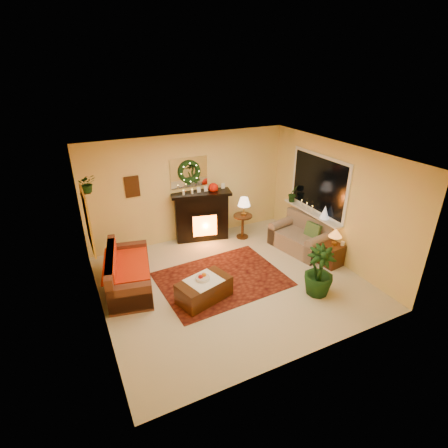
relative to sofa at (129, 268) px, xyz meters
name	(u,v)px	position (x,y,z in m)	size (l,w,h in m)	color
floor	(232,281)	(1.87, -0.74, -0.43)	(5.00, 5.00, 0.00)	beige
ceiling	(233,156)	(1.87, -0.74, 2.17)	(5.00, 5.00, 0.00)	white
wall_back	(189,188)	(1.87, 1.51, 0.87)	(5.00, 5.00, 0.00)	#EFD88C
wall_front	(308,287)	(1.87, -2.99, 0.87)	(5.00, 5.00, 0.00)	#EFD88C
wall_left	(93,253)	(-0.63, -0.74, 0.87)	(4.50, 4.50, 0.00)	#EFD88C
wall_right	(335,202)	(4.37, -0.74, 0.87)	(4.50, 4.50, 0.00)	#EFD88C
area_rug	(222,279)	(1.73, -0.58, -0.42)	(2.48, 1.86, 0.01)	#491203
sofa	(129,268)	(0.00, 0.00, 0.00)	(0.78, 1.77, 0.76)	brown
red_throw	(126,263)	(-0.02, 0.16, 0.03)	(0.87, 1.41, 0.02)	red
fireplace	(201,218)	(2.08, 1.30, 0.12)	(1.28, 0.40, 1.17)	black
poinsettia	(213,188)	(2.40, 1.28, 0.87)	(0.23, 0.23, 0.23)	red
mantel_candle_a	(184,194)	(1.64, 1.28, 0.83)	(0.06, 0.06, 0.17)	white
mantel_candle_b	(192,193)	(1.85, 1.27, 0.83)	(0.06, 0.06, 0.17)	#FFF6C6
mantel_mirror	(189,172)	(1.87, 1.49, 1.27)	(0.92, 0.02, 0.72)	white
wreath	(189,172)	(1.87, 1.45, 1.29)	(0.55, 0.55, 0.11)	#194719
wall_art	(132,187)	(0.52, 1.49, 1.12)	(0.32, 0.03, 0.48)	#381E11
gold_mirror	(88,220)	(-0.61, -0.44, 1.32)	(0.03, 0.84, 1.00)	gold
hanging_plant	(89,192)	(-0.47, 0.31, 1.54)	(0.33, 0.28, 0.36)	#194719
loveseat	(300,233)	(3.93, -0.25, -0.01)	(0.78, 1.35, 0.78)	tan
window_frame	(319,184)	(4.36, -0.19, 1.12)	(0.03, 1.86, 1.36)	white
window_glass	(318,184)	(4.34, -0.19, 1.12)	(0.02, 1.70, 1.22)	black
window_sill	(312,212)	(4.25, -0.19, 0.44)	(0.22, 1.86, 0.04)	white
mini_tree	(325,212)	(4.26, -0.61, 0.61)	(0.20, 0.20, 0.30)	white
sill_plant	(293,194)	(4.22, 0.53, 0.66)	(0.30, 0.24, 0.55)	#19381A
side_table_round	(243,226)	(3.02, 0.89, -0.10)	(0.47, 0.47, 0.61)	black
lamp_cream	(244,205)	(3.04, 0.88, 0.45)	(0.31, 0.31, 0.47)	#FFD7B2
end_table_square	(332,254)	(4.13, -1.13, -0.16)	(0.40, 0.40, 0.49)	black
lamp_tiffany	(335,234)	(4.15, -1.13, 0.32)	(0.28, 0.28, 0.41)	#FFB840
coffee_table	(204,290)	(1.15, -1.03, -0.22)	(0.99, 0.54, 0.42)	#4F2214
fruit_bowl	(203,278)	(1.14, -0.99, 0.02)	(0.26, 0.26, 0.06)	silver
floor_palm	(319,273)	(3.17, -1.81, 0.02)	(1.67, 1.67, 2.99)	black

